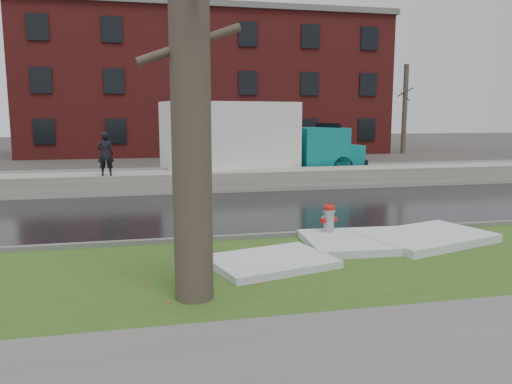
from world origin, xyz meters
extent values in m
plane|color=#47423D|center=(0.00, 0.00, 0.00)|extent=(120.00, 120.00, 0.00)
cube|color=#2D4818|center=(0.00, -1.25, 0.02)|extent=(60.00, 4.50, 0.04)
cube|color=slate|center=(0.00, -5.00, 0.03)|extent=(60.00, 3.00, 0.05)
cube|color=black|center=(0.00, 4.50, 0.01)|extent=(60.00, 7.00, 0.03)
cube|color=slate|center=(0.00, 13.00, 0.01)|extent=(60.00, 9.00, 0.03)
cube|color=slate|center=(0.00, 1.00, 0.07)|extent=(60.00, 0.15, 0.14)
cube|color=#B1ACA1|center=(0.00, 8.70, 0.38)|extent=(60.00, 1.60, 0.75)
cube|color=maroon|center=(2.00, 30.00, 5.00)|extent=(26.00, 12.00, 10.00)
cylinder|color=brown|center=(-6.00, 26.00, 3.25)|extent=(0.36, 0.36, 6.50)
cylinder|color=brown|center=(-6.00, 26.00, 4.20)|extent=(0.84, 1.62, 0.73)
cylinder|color=brown|center=(-6.00, 26.00, 5.10)|extent=(1.08, 1.26, 0.66)
cylinder|color=brown|center=(-6.00, 26.00, 3.60)|extent=(1.40, 0.61, 0.63)
cylinder|color=brown|center=(16.00, 24.00, 3.25)|extent=(0.36, 0.36, 6.50)
cylinder|color=brown|center=(16.00, 24.00, 4.20)|extent=(0.84, 1.62, 0.73)
cylinder|color=brown|center=(16.00, 24.00, 5.10)|extent=(1.08, 1.26, 0.66)
cylinder|color=brown|center=(16.00, 24.00, 3.60)|extent=(1.40, 0.61, 0.63)
cylinder|color=#96999D|center=(1.34, 0.60, 0.40)|extent=(0.29, 0.29, 0.73)
ellipsoid|color=#B6130E|center=(1.34, 0.60, 0.77)|extent=(0.34, 0.34, 0.17)
cylinder|color=#B6130E|center=(1.34, 0.60, 0.86)|extent=(0.06, 0.06, 0.05)
cylinder|color=#B6130E|center=(1.19, 0.56, 0.48)|extent=(0.13, 0.14, 0.11)
cylinder|color=#B6130E|center=(1.48, 0.64, 0.48)|extent=(0.13, 0.14, 0.11)
cylinder|color=#96999D|center=(1.30, 0.75, 0.48)|extent=(0.17, 0.14, 0.15)
cylinder|color=brown|center=(-2.04, -2.50, 3.77)|extent=(0.74, 0.74, 7.47)
cylinder|color=brown|center=(-2.04, -2.50, 3.88)|extent=(1.55, 0.24, 0.67)
cube|color=black|center=(1.92, 10.53, 0.64)|extent=(7.83, 2.81, 0.22)
cube|color=silver|center=(0.68, 10.23, 2.05)|extent=(5.71, 3.63, 2.64)
cube|color=#0E7E80|center=(4.62, 11.19, 1.47)|extent=(2.74, 2.81, 1.66)
cube|color=#0E7E80|center=(6.00, 11.53, 1.08)|extent=(1.65, 2.37, 0.88)
cube|color=black|center=(5.29, 11.35, 2.05)|extent=(0.54, 1.92, 0.88)
cube|color=black|center=(-2.45, 9.46, 0.32)|extent=(1.90, 1.54, 0.66)
cylinder|color=black|center=(5.58, 10.37, 0.54)|extent=(1.11, 0.54, 1.08)
cylinder|color=black|center=(5.09, 12.36, 0.54)|extent=(1.11, 0.54, 1.08)
cylinder|color=black|center=(1.21, 9.30, 0.54)|extent=(1.11, 0.54, 1.08)
cylinder|color=black|center=(0.72, 11.29, 0.54)|extent=(1.11, 0.54, 1.08)
cylinder|color=black|center=(-0.31, 8.93, 0.54)|extent=(1.11, 0.54, 1.08)
cylinder|color=black|center=(-0.79, 10.92, 0.54)|extent=(1.11, 0.54, 1.08)
imported|color=black|center=(-4.10, 8.10, 1.51)|extent=(0.57, 0.38, 1.53)
cube|color=silver|center=(1.93, -0.10, 0.12)|extent=(2.73, 2.17, 0.16)
cube|color=silver|center=(-0.46, -1.10, 0.11)|extent=(2.54, 2.11, 0.14)
cube|color=silver|center=(3.43, -0.12, 0.13)|extent=(3.21, 2.55, 0.18)
camera|label=1|loc=(-2.71, -9.99, 2.87)|focal=35.00mm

